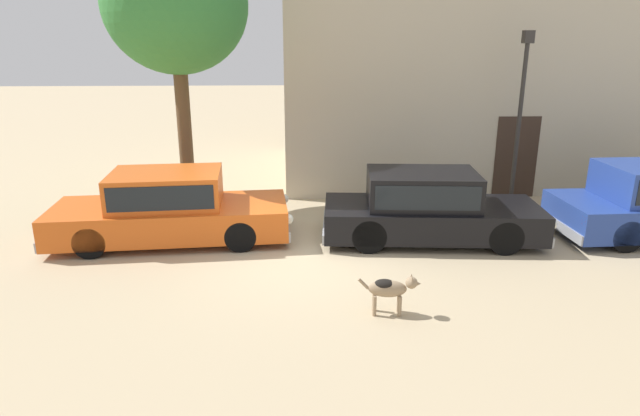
# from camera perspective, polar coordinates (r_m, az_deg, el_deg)

# --- Properties ---
(ground_plane) EXTENTS (80.00, 80.00, 0.00)m
(ground_plane) POSITION_cam_1_polar(r_m,az_deg,el_deg) (10.38, -1.96, -5.10)
(ground_plane) COLOR tan
(parked_sedan_nearest) EXTENTS (4.93, 2.14, 1.44)m
(parked_sedan_nearest) POSITION_cam_1_polar(r_m,az_deg,el_deg) (11.39, -15.52, 0.10)
(parked_sedan_nearest) COLOR #D15619
(parked_sedan_nearest) RESTS_ON ground_plane
(parked_sedan_second) EXTENTS (4.58, 2.03, 1.43)m
(parked_sedan_second) POSITION_cam_1_polar(r_m,az_deg,el_deg) (11.21, 11.22, 0.17)
(parked_sedan_second) COLOR black
(parked_sedan_second) RESTS_ON ground_plane
(apartment_block) EXTENTS (16.92, 6.64, 8.24)m
(apartment_block) POSITION_cam_1_polar(r_m,az_deg,el_deg) (18.66, 24.52, 16.35)
(apartment_block) COLOR #BCB299
(apartment_block) RESTS_ON ground_plane
(stray_dog_spotted) EXTENTS (0.94, 0.27, 0.64)m
(stray_dog_spotted) POSITION_cam_1_polar(r_m,az_deg,el_deg) (8.22, 7.38, -8.36)
(stray_dog_spotted) COLOR #997F60
(stray_dog_spotted) RESTS_ON ground_plane
(street_lamp) EXTENTS (0.22, 0.22, 4.15)m
(street_lamp) POSITION_cam_1_polar(r_m,az_deg,el_deg) (13.67, 20.40, 10.67)
(street_lamp) COLOR #2D2B28
(street_lamp) RESTS_ON ground_plane
(acacia_tree_left) EXTENTS (3.18, 2.86, 6.20)m
(acacia_tree_left) POSITION_cam_1_polar(r_m,az_deg,el_deg) (13.02, -14.95, 19.83)
(acacia_tree_left) COLOR brown
(acacia_tree_left) RESTS_ON ground_plane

